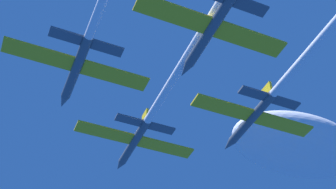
{
  "coord_description": "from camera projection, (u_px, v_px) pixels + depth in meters",
  "views": [
    {
      "loc": [
        -18.78,
        -56.36,
        -42.51
      ],
      "look_at": [
        -0.35,
        -12.61,
        0.26
      ],
      "focal_mm": 51.19,
      "sensor_mm": 36.0,
      "label": 1
    }
  ],
  "objects": [
    {
      "name": "jet_lead",
      "position": [
        160.0,
        100.0,
        65.68
      ],
      "size": [
        18.47,
        44.66,
        3.06
      ],
      "color": "#4C5660"
    },
    {
      "name": "cloud_wispy",
      "position": [
        299.0,
        146.0,
        114.27
      ],
      "size": [
        34.86,
        19.17,
        12.2
      ],
      "primitive_type": "ellipsoid",
      "color": "white"
    },
    {
      "name": "jet_right_wing",
      "position": [
        302.0,
        61.0,
        59.3
      ],
      "size": [
        18.47,
        48.65,
        3.06
      ],
      "color": "#4C5660"
    }
  ]
}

